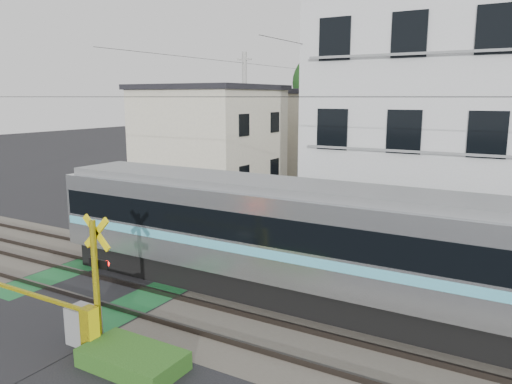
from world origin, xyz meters
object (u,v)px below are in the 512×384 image
Objects in this scene: crossing_signal_near at (84,317)px; pedestrian at (393,156)px; crossing_signal_far at (140,220)px; apartment_block at (465,122)px.

pedestrian is (-2.46, 34.58, 0.04)m from crossing_signal_near.
crossing_signal_near is at bearing -54.71° from crossing_signal_far.
crossing_signal_far is (-5.17, 7.31, 0.00)m from crossing_signal_near.
pedestrian is at bearing 94.06° from crossing_signal_near.
apartment_block reaches higher than crossing_signal_far.
crossing_signal_far is at bearing 82.36° from pedestrian.
crossing_signal_near is at bearing 92.11° from pedestrian.
pedestrian is at bearing 84.31° from crossing_signal_far.
pedestrian is (2.72, 27.27, 0.04)m from crossing_signal_far.
crossing_signal_near is 1.00× the size of crossing_signal_far.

